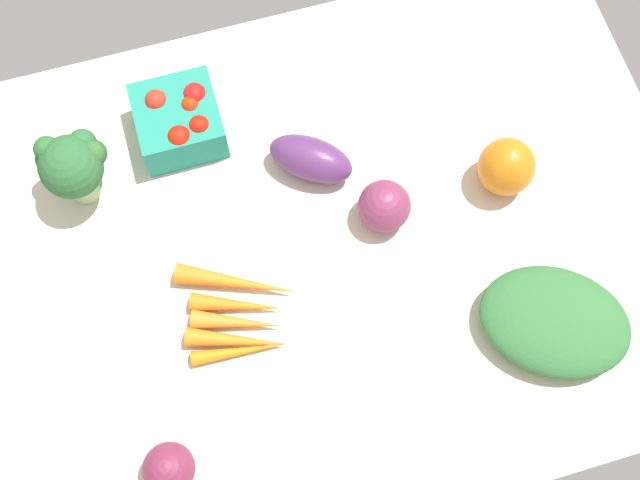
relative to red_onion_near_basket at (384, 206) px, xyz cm
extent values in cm
cube|color=beige|center=(-9.56, -1.72, -4.62)|extent=(104.00, 76.00, 2.00)
sphere|color=#833358|center=(0.00, 0.00, 0.00)|extent=(7.24, 7.24, 7.24)
ellipsoid|color=orange|center=(17.67, 0.62, 0.82)|extent=(10.76, 10.76, 8.88)
cylinder|color=#A1C389|center=(-38.92, 15.07, -1.14)|extent=(4.00, 4.00, 4.96)
sphere|color=#2C6635|center=(-38.92, 15.07, 4.56)|extent=(8.58, 8.58, 8.58)
sphere|color=#2A6A3A|center=(-36.68, 17.66, 5.39)|extent=(3.76, 3.76, 3.76)
sphere|color=#31603A|center=(-41.65, 17.15, 4.18)|extent=(3.54, 3.54, 3.54)
sphere|color=#2C692F|center=(-41.20, 17.64, 6.05)|extent=(3.55, 3.55, 3.55)
sphere|color=#346930|center=(-35.56, 15.74, 5.55)|extent=(3.28, 3.28, 3.28)
sphere|color=#2E6B36|center=(-35.83, 16.56, 4.00)|extent=(3.81, 3.81, 3.81)
ellipsoid|color=#347139|center=(16.47, -21.33, -0.77)|extent=(24.55, 22.87, 5.69)
cone|color=orange|center=(-24.01, -13.33, -2.61)|extent=(12.29, 3.49, 2.02)
cone|color=orange|center=(-23.70, -11.96, -2.34)|extent=(13.63, 7.12, 2.56)
cone|color=orange|center=(-23.16, -9.59, -2.32)|extent=(12.21, 6.62, 2.60)
cone|color=orange|center=(-22.62, -7.26, -2.36)|extent=(12.43, 6.63, 2.52)
cone|color=orange|center=(-21.93, -4.25, -2.18)|extent=(16.19, 9.67, 2.88)
ellipsoid|color=#5E306A|center=(-7.57, 9.84, -0.58)|extent=(13.36, 12.04, 6.07)
cube|color=teal|center=(-23.89, 20.50, -0.26)|extent=(11.57, 11.57, 6.72)
sphere|color=red|center=(-21.73, 20.86, 2.70)|extent=(2.51, 2.51, 2.51)
sphere|color=red|center=(-24.27, 16.52, 2.51)|extent=(3.33, 3.33, 3.33)
sphere|color=red|center=(-20.72, 22.38, 2.62)|extent=(3.28, 3.28, 3.28)
sphere|color=red|center=(-21.26, 17.42, 2.67)|extent=(2.89, 2.89, 2.89)
sphere|color=red|center=(-26.41, 22.61, 2.41)|extent=(2.85, 2.85, 2.85)
sphere|color=red|center=(-26.11, 22.85, 2.79)|extent=(3.06, 3.06, 3.06)
sphere|color=#7C2A47|center=(-35.57, -25.59, -0.38)|extent=(6.47, 6.47, 6.47)
camera|label=1|loc=(-20.72, -40.35, 105.31)|focal=47.43mm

